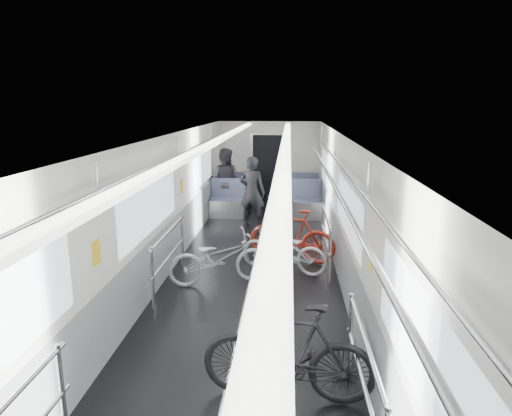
{
  "coord_description": "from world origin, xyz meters",
  "views": [
    {
      "loc": [
        0.6,
        -6.56,
        2.94
      ],
      "look_at": [
        0.0,
        1.67,
        1.02
      ],
      "focal_mm": 32.0,
      "sensor_mm": 36.0,
      "label": 1
    }
  ],
  "objects_px": {
    "bike_right_near": "(288,352)",
    "bike_right_far": "(291,235)",
    "bike_left_far": "(219,258)",
    "bike_right_mid": "(283,250)",
    "bike_aisle": "(277,211)",
    "person_standing": "(252,192)",
    "person_seated": "(225,181)"
  },
  "relations": [
    {
      "from": "bike_right_near",
      "to": "bike_right_far",
      "type": "bearing_deg",
      "value": -175.26
    },
    {
      "from": "bike_left_far",
      "to": "bike_right_near",
      "type": "bearing_deg",
      "value": -177.63
    },
    {
      "from": "bike_right_mid",
      "to": "bike_aisle",
      "type": "height_order",
      "value": "bike_aisle"
    },
    {
      "from": "person_standing",
      "to": "person_seated",
      "type": "xyz_separation_m",
      "value": [
        -0.86,
        1.48,
        0.02
      ]
    },
    {
      "from": "bike_right_near",
      "to": "bike_aisle",
      "type": "xyz_separation_m",
      "value": [
        -0.29,
        6.38,
        -0.08
      ]
    },
    {
      "from": "bike_left_far",
      "to": "person_seated",
      "type": "bearing_deg",
      "value": -11.91
    },
    {
      "from": "bike_left_far",
      "to": "person_standing",
      "type": "distance_m",
      "value": 3.54
    },
    {
      "from": "bike_right_near",
      "to": "person_seated",
      "type": "xyz_separation_m",
      "value": [
        -1.75,
        7.96,
        0.35
      ]
    },
    {
      "from": "bike_left_far",
      "to": "bike_right_mid",
      "type": "distance_m",
      "value": 1.2
    },
    {
      "from": "bike_left_far",
      "to": "bike_right_near",
      "type": "xyz_separation_m",
      "value": [
        1.15,
        -2.97,
        0.08
      ]
    },
    {
      "from": "bike_right_mid",
      "to": "person_standing",
      "type": "xyz_separation_m",
      "value": [
        -0.79,
        2.92,
        0.45
      ]
    },
    {
      "from": "person_seated",
      "to": "person_standing",
      "type": "bearing_deg",
      "value": 131.54
    },
    {
      "from": "bike_left_far",
      "to": "person_seated",
      "type": "height_order",
      "value": "person_seated"
    },
    {
      "from": "bike_right_mid",
      "to": "person_standing",
      "type": "distance_m",
      "value": 3.06
    },
    {
      "from": "bike_right_mid",
      "to": "person_standing",
      "type": "height_order",
      "value": "person_standing"
    },
    {
      "from": "bike_right_mid",
      "to": "bike_right_far",
      "type": "distance_m",
      "value": 0.62
    },
    {
      "from": "bike_right_far",
      "to": "person_seated",
      "type": "distance_m",
      "value": 4.22
    },
    {
      "from": "bike_right_mid",
      "to": "person_standing",
      "type": "relative_size",
      "value": 0.91
    },
    {
      "from": "person_standing",
      "to": "bike_aisle",
      "type": "bearing_deg",
      "value": -173.11
    },
    {
      "from": "bike_aisle",
      "to": "person_seated",
      "type": "height_order",
      "value": "person_seated"
    },
    {
      "from": "bike_left_far",
      "to": "bike_aisle",
      "type": "height_order",
      "value": "bike_aisle"
    },
    {
      "from": "bike_right_far",
      "to": "person_standing",
      "type": "xyz_separation_m",
      "value": [
        -0.93,
        2.32,
        0.35
      ]
    },
    {
      "from": "bike_left_far",
      "to": "person_standing",
      "type": "bearing_deg",
      "value": -22.99
    },
    {
      "from": "bike_right_near",
      "to": "bike_right_mid",
      "type": "height_order",
      "value": "bike_right_near"
    },
    {
      "from": "bike_aisle",
      "to": "person_standing",
      "type": "bearing_deg",
      "value": 161.03
    },
    {
      "from": "bike_right_far",
      "to": "person_standing",
      "type": "bearing_deg",
      "value": -139.77
    },
    {
      "from": "bike_right_far",
      "to": "person_seated",
      "type": "bearing_deg",
      "value": -136.41
    },
    {
      "from": "bike_right_near",
      "to": "person_standing",
      "type": "xyz_separation_m",
      "value": [
        -0.89,
        6.48,
        0.34
      ]
    },
    {
      "from": "bike_aisle",
      "to": "person_seated",
      "type": "relative_size",
      "value": 0.97
    },
    {
      "from": "bike_right_far",
      "to": "bike_aisle",
      "type": "xyz_separation_m",
      "value": [
        -0.34,
        2.22,
        -0.06
      ]
    },
    {
      "from": "bike_right_mid",
      "to": "person_seated",
      "type": "relative_size",
      "value": 0.9
    },
    {
      "from": "bike_right_mid",
      "to": "person_seated",
      "type": "distance_m",
      "value": 4.72
    }
  ]
}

